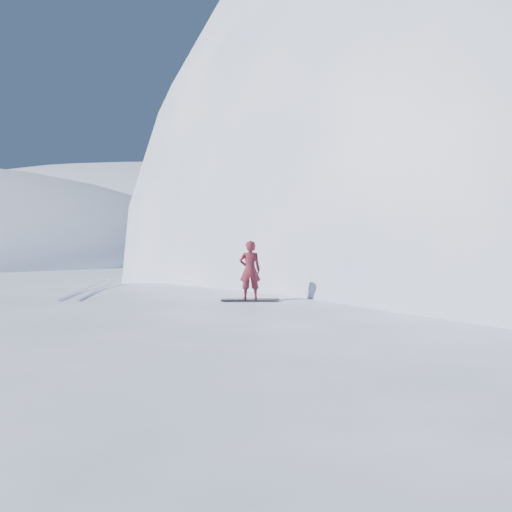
{
  "coord_description": "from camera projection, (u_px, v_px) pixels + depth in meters",
  "views": [
    {
      "loc": [
        5.81,
        -11.94,
        4.33
      ],
      "look_at": [
        3.32,
        3.62,
        3.5
      ],
      "focal_mm": 40.0,
      "sensor_mm": 36.0,
      "label": 1
    }
  ],
  "objects": [
    {
      "name": "peak_shoulder",
      "position": [
        424.0,
        306.0,
        31.06
      ],
      "size": [
        28.0,
        24.0,
        18.0
      ],
      "primitive_type": "ellipsoid",
      "color": "white",
      "rests_on": "ground"
    },
    {
      "name": "ground",
      "position": [
        86.0,
        417.0,
        12.92
      ],
      "size": [
        400.0,
        400.0,
        0.0
      ],
      "primitive_type": "plane",
      "color": "white",
      "rests_on": "ground"
    },
    {
      "name": "near_ridge",
      "position": [
        170.0,
        383.0,
        15.72
      ],
      "size": [
        36.0,
        28.0,
        4.8
      ],
      "primitive_type": "ellipsoid",
      "color": "white",
      "rests_on": "ground"
    },
    {
      "name": "snowboarder",
      "position": [
        250.0,
        270.0,
        14.81
      ],
      "size": [
        0.62,
        0.48,
        1.52
      ],
      "primitive_type": "imported",
      "rotation": [
        0.0,
        0.0,
        3.36
      ],
      "color": "maroon",
      "rests_on": "snowboard"
    },
    {
      "name": "snowboard",
      "position": [
        250.0,
        300.0,
        14.85
      ],
      "size": [
        1.55,
        0.61,
        0.03
      ],
      "primitive_type": "cube",
      "rotation": [
        0.0,
        0.0,
        0.22
      ],
      "color": "black",
      "rests_on": "near_ridge"
    },
    {
      "name": "wind_bumps",
      "position": [
        103.0,
        389.0,
        15.09
      ],
      "size": [
        16.0,
        14.4,
        1.0
      ],
      "color": "white",
      "rests_on": "ground"
    },
    {
      "name": "far_ridge_c",
      "position": [
        140.0,
        245.0,
        127.69
      ],
      "size": [
        140.0,
        90.0,
        36.0
      ],
      "primitive_type": "ellipsoid",
      "color": "white",
      "rests_on": "ground"
    },
    {
      "name": "board_tracks",
      "position": [
        94.0,
        287.0,
        17.79
      ],
      "size": [
        1.76,
        5.9,
        0.04
      ],
      "color": "silver",
      "rests_on": "ground"
    }
  ]
}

